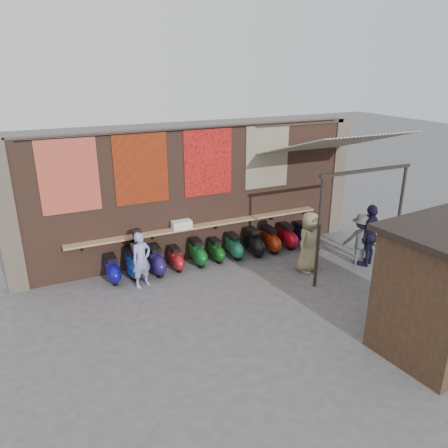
# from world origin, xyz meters

# --- Properties ---
(ground) EXTENTS (70.00, 70.00, 0.00)m
(ground) POSITION_xyz_m (0.00, 0.00, 0.00)
(ground) COLOR #474749
(ground) RESTS_ON ground
(brick_wall) EXTENTS (10.00, 0.40, 4.00)m
(brick_wall) POSITION_xyz_m (0.00, 2.70, 2.00)
(brick_wall) COLOR brown
(brick_wall) RESTS_ON ground
(pier_left) EXTENTS (0.50, 0.50, 4.00)m
(pier_left) POSITION_xyz_m (-5.20, 2.70, 2.00)
(pier_left) COLOR #4C4238
(pier_left) RESTS_ON ground
(pier_right) EXTENTS (0.50, 0.50, 4.00)m
(pier_right) POSITION_xyz_m (5.20, 2.70, 2.00)
(pier_right) COLOR #4C4238
(pier_right) RESTS_ON ground
(eating_counter) EXTENTS (8.00, 0.32, 0.05)m
(eating_counter) POSITION_xyz_m (0.00, 2.33, 1.10)
(eating_counter) COLOR #9E7A51
(eating_counter) RESTS_ON brick_wall
(shelf_box) EXTENTS (0.58, 0.30, 0.24)m
(shelf_box) POSITION_xyz_m (-0.65, 2.30, 1.25)
(shelf_box) COLOR white
(shelf_box) RESTS_ON eating_counter
(tapestry_redgold) EXTENTS (1.50, 0.02, 2.00)m
(tapestry_redgold) POSITION_xyz_m (-3.60, 2.48, 3.00)
(tapestry_redgold) COLOR maroon
(tapestry_redgold) RESTS_ON brick_wall
(tapestry_sun) EXTENTS (1.50, 0.02, 2.00)m
(tapestry_sun) POSITION_xyz_m (-1.70, 2.48, 3.00)
(tapestry_sun) COLOR red
(tapestry_sun) RESTS_ON brick_wall
(tapestry_orange) EXTENTS (1.50, 0.02, 2.00)m
(tapestry_orange) POSITION_xyz_m (0.30, 2.48, 3.00)
(tapestry_orange) COLOR red
(tapestry_orange) RESTS_ON brick_wall
(tapestry_multi) EXTENTS (1.50, 0.02, 2.00)m
(tapestry_multi) POSITION_xyz_m (2.30, 2.48, 3.00)
(tapestry_multi) COLOR teal
(tapestry_multi) RESTS_ON brick_wall
(hang_rail) EXTENTS (9.50, 0.06, 0.06)m
(hang_rail) POSITION_xyz_m (0.00, 2.47, 3.98)
(hang_rail) COLOR black
(hang_rail) RESTS_ON brick_wall
(scooter_stool_0) EXTENTS (0.35, 0.79, 0.75)m
(scooter_stool_0) POSITION_xyz_m (-2.82, 2.01, 0.37)
(scooter_stool_0) COLOR #0F0C8B
(scooter_stool_0) RESTS_ON ground
(scooter_stool_1) EXTENTS (0.40, 0.89, 0.85)m
(scooter_stool_1) POSITION_xyz_m (-2.22, 2.04, 0.42)
(scooter_stool_1) COLOR navy
(scooter_stool_1) RESTS_ON ground
(scooter_stool_2) EXTENTS (0.39, 0.87, 0.83)m
(scooter_stool_2) POSITION_xyz_m (-1.58, 1.97, 0.41)
(scooter_stool_2) COLOR #211753
(scooter_stool_2) RESTS_ON ground
(scooter_stool_3) EXTENTS (0.32, 0.72, 0.68)m
(scooter_stool_3) POSITION_xyz_m (-0.97, 2.00, 0.34)
(scooter_stool_3) COLOR #AA161C
(scooter_stool_3) RESTS_ON ground
(scooter_stool_4) EXTENTS (0.37, 0.82, 0.78)m
(scooter_stool_4) POSITION_xyz_m (-0.28, 2.03, 0.39)
(scooter_stool_4) COLOR #0C561F
(scooter_stool_4) RESTS_ON ground
(scooter_stool_5) EXTENTS (0.33, 0.72, 0.69)m
(scooter_stool_5) POSITION_xyz_m (0.34, 2.04, 0.34)
(scooter_stool_5) COLOR #0E4A12
(scooter_stool_5) RESTS_ON ground
(scooter_stool_6) EXTENTS (0.36, 0.79, 0.75)m
(scooter_stool_6) POSITION_xyz_m (0.94, 2.03, 0.38)
(scooter_stool_6) COLOR #1B6F4D
(scooter_stool_6) RESTS_ON ground
(scooter_stool_7) EXTENTS (0.39, 0.87, 0.83)m
(scooter_stool_7) POSITION_xyz_m (1.61, 1.98, 0.41)
(scooter_stool_7) COLOR black
(scooter_stool_7) RESTS_ON ground
(scooter_stool_8) EXTENTS (0.37, 0.83, 0.79)m
(scooter_stool_8) POSITION_xyz_m (2.21, 1.97, 0.39)
(scooter_stool_8) COLOR maroon
(scooter_stool_8) RESTS_ON ground
(scooter_stool_9) EXTENTS (0.37, 0.83, 0.79)m
(scooter_stool_9) POSITION_xyz_m (2.88, 2.01, 0.39)
(scooter_stool_9) COLOR #A00C1D
(scooter_stool_9) RESTS_ON ground
(scooter_stool_10) EXTENTS (0.34, 0.77, 0.73)m
(scooter_stool_10) POSITION_xyz_m (3.49, 2.04, 0.36)
(scooter_stool_10) COLOR #121245
(scooter_stool_10) RESTS_ON ground
(diner_left) EXTENTS (0.65, 0.52, 1.54)m
(diner_left) POSITION_xyz_m (-2.12, 1.42, 0.77)
(diner_left) COLOR #8791C5
(diner_left) RESTS_ON ground
(diner_right) EXTENTS (0.85, 0.75, 1.46)m
(diner_right) POSITION_xyz_m (-2.03, 2.00, 0.73)
(diner_right) COLOR #2D2329
(diner_right) RESTS_ON ground
(shopper_navy) EXTENTS (1.20, 0.91, 1.89)m
(shopper_navy) POSITION_xyz_m (4.35, -0.12, 0.95)
(shopper_navy) COLOR black
(shopper_navy) RESTS_ON ground
(shopper_grey) EXTENTS (1.16, 1.07, 1.57)m
(shopper_grey) POSITION_xyz_m (4.18, 0.04, 0.78)
(shopper_grey) COLOR #4D4E51
(shopper_grey) RESTS_ON ground
(shopper_tan) EXTENTS (1.03, 0.84, 1.81)m
(shopper_tan) POSITION_xyz_m (2.47, 0.28, 0.90)
(shopper_tan) COLOR #807651
(shopper_tan) RESTS_ON ground
(market_stall) EXTENTS (2.62, 2.08, 2.64)m
(market_stall) POSITION_xyz_m (2.79, -3.98, 1.32)
(market_stall) COLOR black
(market_stall) RESTS_ON ground
(stall_sign) EXTENTS (1.20, 0.17, 0.50)m
(stall_sign) POSITION_xyz_m (2.69, -3.04, 1.92)
(stall_sign) COLOR gold
(stall_sign) RESTS_ON market_stall
(stall_shelf) EXTENTS (2.02, 0.31, 0.06)m
(stall_shelf) POSITION_xyz_m (2.69, -3.04, 0.96)
(stall_shelf) COLOR #473321
(stall_shelf) RESTS_ON market_stall
(awning_canvas) EXTENTS (3.20, 3.28, 0.97)m
(awning_canvas) POSITION_xyz_m (3.50, 0.90, 3.55)
(awning_canvas) COLOR beige
(awning_canvas) RESTS_ON brick_wall
(awning_ledger) EXTENTS (3.30, 0.08, 0.12)m
(awning_ledger) POSITION_xyz_m (3.50, 2.49, 3.95)
(awning_ledger) COLOR #33261C
(awning_ledger) RESTS_ON brick_wall
(awning_header) EXTENTS (3.00, 0.08, 0.08)m
(awning_header) POSITION_xyz_m (3.50, -0.60, 3.08)
(awning_header) COLOR black
(awning_header) RESTS_ON awning_post_left
(awning_post_left) EXTENTS (0.09, 0.09, 3.10)m
(awning_post_left) POSITION_xyz_m (2.10, -0.60, 1.55)
(awning_post_left) COLOR black
(awning_post_left) RESTS_ON ground
(awning_post_right) EXTENTS (0.09, 0.09, 3.10)m
(awning_post_right) POSITION_xyz_m (4.90, -0.60, 1.55)
(awning_post_right) COLOR black
(awning_post_right) RESTS_ON ground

